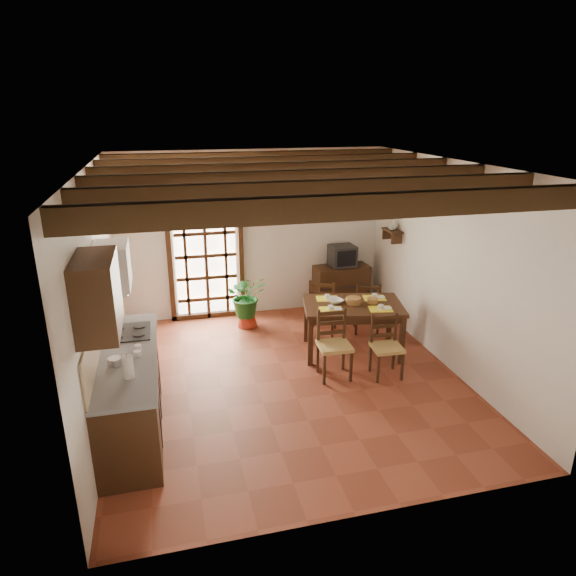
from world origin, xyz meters
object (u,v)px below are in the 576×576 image
object	(u,v)px
chair_near_right	(386,357)
sideboard	(341,288)
crt_tv	(342,256)
potted_plant	(247,294)
dining_table	(353,310)
chair_near_left	(334,357)
chair_far_right	(366,316)
chair_far_left	(323,316)
kitchen_counter	(130,390)
pendant_lamp	(355,212)

from	to	relation	value
chair_near_right	sideboard	xyz separation A→B (m)	(0.22, 2.42, 0.14)
crt_tv	potted_plant	distance (m)	1.83
crt_tv	dining_table	bearing A→B (deg)	-107.41
chair_near_left	chair_far_right	bearing A→B (deg)	54.76
chair_near_right	sideboard	world-z (taller)	chair_near_right
chair_far_left	sideboard	distance (m)	1.07
chair_near_right	chair_far_left	world-z (taller)	chair_far_left
kitchen_counter	chair_near_left	distance (m)	2.64
chair_near_left	sideboard	world-z (taller)	chair_near_left
chair_far_left	pendant_lamp	size ratio (longest dim) A/B	1.08
chair_near_left	pendant_lamp	world-z (taller)	pendant_lamp
dining_table	potted_plant	size ratio (longest dim) A/B	0.84
chair_far_right	crt_tv	bearing A→B (deg)	-68.51
dining_table	chair_near_right	world-z (taller)	chair_near_right
kitchen_counter	potted_plant	distance (m)	3.03
chair_far_right	potted_plant	size ratio (longest dim) A/B	0.46
dining_table	chair_near_left	distance (m)	0.88
sideboard	potted_plant	bearing A→B (deg)	-171.37
sideboard	potted_plant	xyz separation A→B (m)	(-1.75, -0.34, 0.17)
chair_far_right	pendant_lamp	size ratio (longest dim) A/B	1.02
chair_near_right	pendant_lamp	distance (m)	2.02
crt_tv	pendant_lamp	bearing A→B (deg)	-108.29
chair_near_left	chair_far_right	world-z (taller)	chair_near_left
potted_plant	chair_near_right	bearing A→B (deg)	-53.80
dining_table	chair_far_left	distance (m)	0.88
kitchen_counter	chair_near_right	distance (m)	3.29
chair_near_left	chair_far_left	bearing A→B (deg)	80.88
sideboard	crt_tv	xyz separation A→B (m)	(0.00, -0.01, 0.59)
kitchen_counter	chair_far_left	xyz separation A→B (m)	(2.87, 1.95, -0.19)
chair_far_left	chair_far_right	size ratio (longest dim) A/B	1.07
kitchen_counter	chair_far_right	world-z (taller)	kitchen_counter
sideboard	kitchen_counter	bearing A→B (deg)	-143.30
kitchen_counter	chair_far_left	bearing A→B (deg)	34.26
chair_near_right	potted_plant	size ratio (longest dim) A/B	0.45
dining_table	chair_far_left	size ratio (longest dim) A/B	1.70
chair_near_right	pendant_lamp	world-z (taller)	pendant_lamp
dining_table	chair_far_right	size ratio (longest dim) A/B	1.82
chair_near_left	pendant_lamp	size ratio (longest dim) A/B	1.08
dining_table	crt_tv	xyz separation A→B (m)	(0.42, 1.64, 0.34)
sideboard	crt_tv	bearing A→B (deg)	-92.35
dining_table	chair_far_right	bearing A→B (deg)	64.05
chair_near_right	chair_far_left	distance (m)	1.60
sideboard	crt_tv	size ratio (longest dim) A/B	2.15
potted_plant	pendant_lamp	bearing A→B (deg)	-42.25
chair_near_right	potted_plant	distance (m)	2.60
chair_near_left	chair_far_left	distance (m)	1.43
chair_far_left	crt_tv	bearing A→B (deg)	-98.56
dining_table	crt_tv	world-z (taller)	crt_tv
dining_table	chair_far_right	distance (m)	0.89
chair_near_right	pendant_lamp	bearing A→B (deg)	106.29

